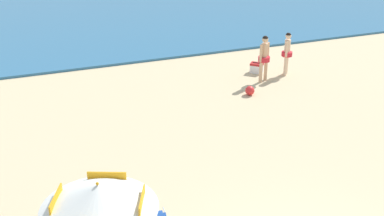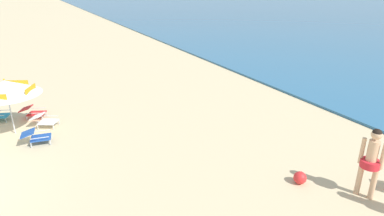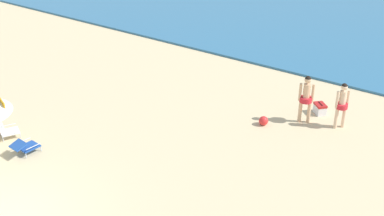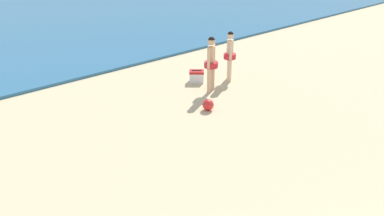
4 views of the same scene
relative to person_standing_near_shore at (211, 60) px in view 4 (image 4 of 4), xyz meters
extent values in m
cylinder|color=#D8A87F|center=(-0.14, -0.07, -0.60)|extent=(0.13, 0.13, 0.88)
cylinder|color=#D8A87F|center=(0.14, 0.07, -0.60)|extent=(0.13, 0.13, 0.88)
cylinder|color=red|center=(0.00, 0.00, -0.14)|extent=(0.44, 0.44, 0.18)
cylinder|color=#D8A87F|center=(0.00, 0.00, 0.15)|extent=(0.24, 0.24, 0.62)
cylinder|color=#D8A87F|center=(-0.20, -0.09, 0.13)|extent=(0.10, 0.10, 0.66)
cylinder|color=#D8A87F|center=(0.20, 0.09, 0.13)|extent=(0.10, 0.10, 0.66)
sphere|color=#D8A87F|center=(0.00, 0.00, 0.62)|extent=(0.24, 0.24, 0.24)
sphere|color=black|center=(0.00, 0.00, 0.65)|extent=(0.22, 0.22, 0.22)
cylinder|color=beige|center=(1.10, 0.22, -0.62)|extent=(0.12, 0.12, 0.84)
cylinder|color=beige|center=(1.29, 0.44, -0.62)|extent=(0.12, 0.12, 0.84)
cylinder|color=red|center=(1.19, 0.33, -0.18)|extent=(0.42, 0.42, 0.17)
cylinder|color=beige|center=(1.19, 0.33, 0.09)|extent=(0.23, 0.23, 0.59)
cylinder|color=beige|center=(1.06, 0.17, 0.07)|extent=(0.09, 0.09, 0.63)
cylinder|color=beige|center=(1.33, 0.49, 0.07)|extent=(0.09, 0.09, 0.63)
sphere|color=beige|center=(1.19, 0.33, 0.54)|extent=(0.23, 0.23, 0.23)
sphere|color=black|center=(1.19, 0.33, 0.56)|extent=(0.21, 0.21, 0.21)
cube|color=white|center=(0.23, 0.93, -0.88)|extent=(0.58, 0.58, 0.32)
cube|color=red|center=(0.23, 0.93, -0.68)|extent=(0.60, 0.59, 0.08)
cylinder|color=black|center=(0.23, 0.93, -0.62)|extent=(0.26, 0.25, 0.02)
sphere|color=red|center=(-1.08, -1.03, -0.87)|extent=(0.33, 0.33, 0.33)
camera|label=1|loc=(-8.82, -15.38, 5.81)|focal=45.76mm
camera|label=2|loc=(4.08, -6.64, 3.77)|focal=29.90mm
camera|label=3|loc=(6.15, -15.94, 8.06)|focal=49.08mm
camera|label=4|loc=(-8.78, -9.08, 4.03)|focal=39.13mm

